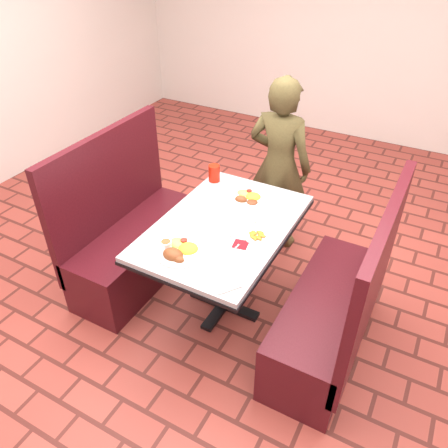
{
  "coord_description": "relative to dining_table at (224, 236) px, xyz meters",
  "views": [
    {
      "loc": [
        1.1,
        -2.02,
        2.39
      ],
      "look_at": [
        0.0,
        0.0,
        0.75
      ],
      "focal_mm": 35.0,
      "sensor_mm": 36.0,
      "label": 1
    }
  ],
  "objects": [
    {
      "name": "room",
      "position": [
        0.0,
        0.0,
        1.26
      ],
      "size": [
        7.0,
        7.04,
        2.82
      ],
      "color": "#A13F34",
      "rests_on": "ground"
    },
    {
      "name": "dining_table",
      "position": [
        0.0,
        0.0,
        0.0
      ],
      "size": [
        0.81,
        1.21,
        0.75
      ],
      "color": "#ADAFB2",
      "rests_on": "ground"
    },
    {
      "name": "booth_bench_left",
      "position": [
        -0.8,
        0.0,
        -0.32
      ],
      "size": [
        0.47,
        1.2,
        1.17
      ],
      "color": "#491017",
      "rests_on": "ground"
    },
    {
      "name": "booth_bench_right",
      "position": [
        0.8,
        0.0,
        -0.32
      ],
      "size": [
        0.47,
        1.2,
        1.17
      ],
      "color": "#491017",
      "rests_on": "ground"
    },
    {
      "name": "diner_person",
      "position": [
        -0.01,
        0.95,
        0.08
      ],
      "size": [
        0.54,
        0.36,
        1.46
      ],
      "primitive_type": "imported",
      "rotation": [
        0.0,
        0.0,
        3.13
      ],
      "color": "brown",
      "rests_on": "ground"
    },
    {
      "name": "near_dinner_plate",
      "position": [
        -0.09,
        -0.39,
        0.13
      ],
      "size": [
        0.29,
        0.29,
        0.09
      ],
      "rotation": [
        0.0,
        0.0,
        0.12
      ],
      "color": "white",
      "rests_on": "dining_table"
    },
    {
      "name": "far_dinner_plate",
      "position": [
        0.01,
        0.34,
        0.12
      ],
      "size": [
        0.26,
        0.26,
        0.07
      ],
      "rotation": [
        0.0,
        0.0,
        0.43
      ],
      "color": "white",
      "rests_on": "dining_table"
    },
    {
      "name": "plantain_plate",
      "position": [
        0.25,
        -0.03,
        0.11
      ],
      "size": [
        0.16,
        0.16,
        0.02
      ],
      "rotation": [
        0.0,
        0.0,
        0.05
      ],
      "color": "white",
      "rests_on": "dining_table"
    },
    {
      "name": "maroon_napkin",
      "position": [
        0.19,
        -0.14,
        0.1
      ],
      "size": [
        0.1,
        0.1,
        0.0
      ],
      "primitive_type": "cube",
      "rotation": [
        0.0,
        0.0,
        0.18
      ],
      "color": "maroon",
      "rests_on": "dining_table"
    },
    {
      "name": "spoon_utensil",
      "position": [
        0.18,
        -0.22,
        0.1
      ],
      "size": [
        0.02,
        0.14,
        0.0
      ],
      "primitive_type": "cube",
      "rotation": [
        0.0,
        0.0,
        -0.06
      ],
      "color": "silver",
      "rests_on": "dining_table"
    },
    {
      "name": "red_tumbler",
      "position": [
        -0.33,
        0.46,
        0.16
      ],
      "size": [
        0.08,
        0.08,
        0.13
      ],
      "primitive_type": "cylinder",
      "color": "red",
      "rests_on": "dining_table"
    },
    {
      "name": "paper_napkin",
      "position": [
        0.25,
        -0.48,
        0.1
      ],
      "size": [
        0.23,
        0.22,
        0.01
      ],
      "primitive_type": "cube",
      "rotation": [
        0.0,
        0.0,
        -0.61
      ],
      "color": "silver",
      "rests_on": "dining_table"
    },
    {
      "name": "knife_utensil",
      "position": [
        -0.05,
        -0.4,
        0.11
      ],
      "size": [
        0.11,
        0.17,
        0.0
      ],
      "primitive_type": "cube",
      "rotation": [
        0.0,
        0.0,
        0.53
      ],
      "color": "silver",
      "rests_on": "dining_table"
    },
    {
      "name": "fork_utensil",
      "position": [
        -0.12,
        -0.43,
        0.11
      ],
      "size": [
        0.07,
        0.13,
        0.0
      ],
      "primitive_type": "cube",
      "rotation": [
        0.0,
        0.0,
        -0.42
      ],
      "color": "silver",
      "rests_on": "dining_table"
    },
    {
      "name": "lettuce_shreds",
      "position": [
        0.04,
        0.06,
        0.1
      ],
      "size": [
        0.28,
        0.32,
        0.0
      ],
      "primitive_type": null,
      "color": "#7EB347",
      "rests_on": "dining_table"
    }
  ]
}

